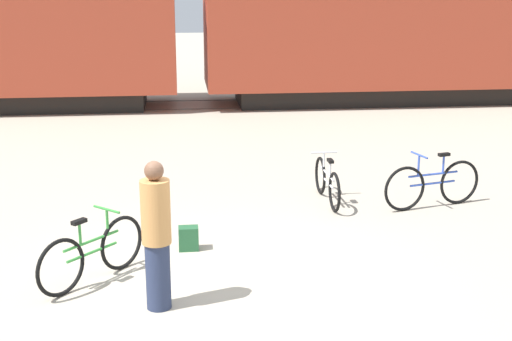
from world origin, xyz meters
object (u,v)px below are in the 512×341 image
object	(u,v)px
bicycle_blue	(432,184)
bicycle_green	(92,253)
freight_train	(190,11)
bicycle_silver	(327,182)
person_in_tan	(157,236)
backpack	(189,238)

from	to	relation	value
bicycle_blue	bicycle_green	bearing A→B (deg)	-155.40
freight_train	bicycle_silver	bearing A→B (deg)	-77.87
person_in_tan	bicycle_green	bearing A→B (deg)	47.80
bicycle_silver	person_in_tan	size ratio (longest dim) A/B	0.94
freight_train	backpack	xyz separation A→B (m)	(-0.31, -11.61, -2.59)
bicycle_blue	backpack	bearing A→B (deg)	-160.17
freight_train	person_in_tan	world-z (taller)	freight_train
bicycle_green	bicycle_silver	bearing A→B (deg)	38.70
freight_train	backpack	world-z (taller)	freight_train
bicycle_silver	backpack	bearing A→B (deg)	-140.99
bicycle_green	person_in_tan	bearing A→B (deg)	-44.60
person_in_tan	backpack	distance (m)	1.96
freight_train	bicycle_silver	size ratio (longest dim) A/B	29.78
bicycle_silver	person_in_tan	bearing A→B (deg)	-126.68
bicycle_silver	backpack	world-z (taller)	bicycle_silver
freight_train	bicycle_green	world-z (taller)	freight_train
freight_train	bicycle_green	xyz separation A→B (m)	(-1.53, -12.57, -2.37)
freight_train	bicycle_blue	xyz separation A→B (m)	(3.76, -10.14, -2.36)
person_in_tan	backpack	world-z (taller)	person_in_tan
freight_train	bicycle_green	size ratio (longest dim) A/B	37.61
bicycle_blue	backpack	size ratio (longest dim) A/B	5.25
bicycle_silver	backpack	xyz separation A→B (m)	(-2.39, -1.94, -0.18)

